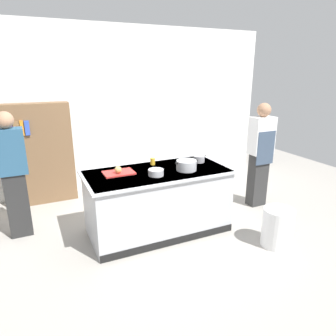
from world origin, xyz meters
name	(u,v)px	position (x,y,z in m)	size (l,w,h in m)	color
ground_plane	(158,230)	(0.00, 0.00, 0.00)	(10.00, 10.00, 0.00)	#9E9991
back_wall	(114,109)	(0.00, 2.10, 1.50)	(6.40, 0.12, 3.00)	white
counter_island	(158,200)	(0.00, 0.00, 0.47)	(1.98, 0.98, 0.90)	#B7BABF
cutting_board	(119,173)	(-0.51, 0.12, 0.91)	(0.40, 0.28, 0.02)	red
onion	(118,170)	(-0.52, 0.08, 0.97)	(0.09, 0.09, 0.09)	tan
stock_pot	(186,165)	(0.37, -0.13, 0.97)	(0.34, 0.28, 0.14)	#B7BABF
sauce_pan	(199,159)	(0.72, 0.13, 0.95)	(0.24, 0.18, 0.10)	#99999E
mixing_bowl	(156,172)	(-0.09, -0.16, 0.94)	(0.20, 0.20, 0.08)	#B7BABF
juice_cup	(153,161)	(0.05, 0.29, 0.95)	(0.07, 0.07, 0.10)	yellow
trash_bin	(278,227)	(1.25, -1.02, 0.26)	(0.40, 0.40, 0.51)	white
person_chef	(260,153)	(1.88, 0.12, 0.91)	(0.38, 0.25, 1.72)	#2E2E2E
person_guest	(13,173)	(-1.78, 0.70, 0.91)	(0.38, 0.24, 1.72)	#282828
bookshelf	(39,154)	(-1.41, 1.80, 0.85)	(1.10, 0.31, 1.70)	brown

